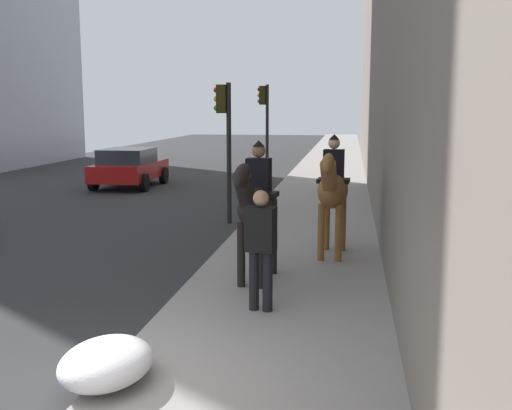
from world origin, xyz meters
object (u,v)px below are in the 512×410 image
at_px(mounted_horse_near, 257,204).
at_px(mounted_horse_far, 333,189).
at_px(pedestrian_greeting, 261,242).
at_px(traffic_light_far_curb, 265,118).
at_px(traffic_light_near_curb, 225,129).
at_px(car_mid_lane, 129,167).

distance_m(mounted_horse_near, mounted_horse_far, 2.22).
distance_m(pedestrian_greeting, traffic_light_far_curb, 15.41).
bearing_deg(traffic_light_near_curb, car_mid_lane, 37.28).
xyz_separation_m(car_mid_lane, traffic_light_near_curb, (-6.51, -4.95, 1.63)).
distance_m(traffic_light_near_curb, traffic_light_far_curb, 8.19).
relative_size(pedestrian_greeting, traffic_light_far_curb, 0.45).
xyz_separation_m(mounted_horse_far, traffic_light_far_curb, (11.84, 2.93, 1.12)).
xyz_separation_m(pedestrian_greeting, traffic_light_far_curb, (15.21, 2.05, 1.44)).
height_order(pedestrian_greeting, car_mid_lane, pedestrian_greeting).
bearing_deg(car_mid_lane, mounted_horse_far, -143.31).
height_order(pedestrian_greeting, traffic_light_far_curb, traffic_light_far_curb).
bearing_deg(mounted_horse_near, traffic_light_near_curb, -158.10).
height_order(mounted_horse_far, traffic_light_far_curb, traffic_light_far_curb).
xyz_separation_m(car_mid_lane, traffic_light_far_curb, (1.67, -4.82, 1.78)).
relative_size(mounted_horse_near, car_mid_lane, 0.59).
bearing_deg(pedestrian_greeting, car_mid_lane, 36.55).
bearing_deg(traffic_light_near_curb, traffic_light_far_curb, 0.92).
bearing_deg(pedestrian_greeting, traffic_light_near_curb, 24.93).
height_order(mounted_horse_near, car_mid_lane, mounted_horse_near).
xyz_separation_m(mounted_horse_near, mounted_horse_far, (1.90, -1.16, 0.02)).
relative_size(pedestrian_greeting, traffic_light_near_curb, 0.48).
relative_size(mounted_horse_near, pedestrian_greeting, 1.35).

